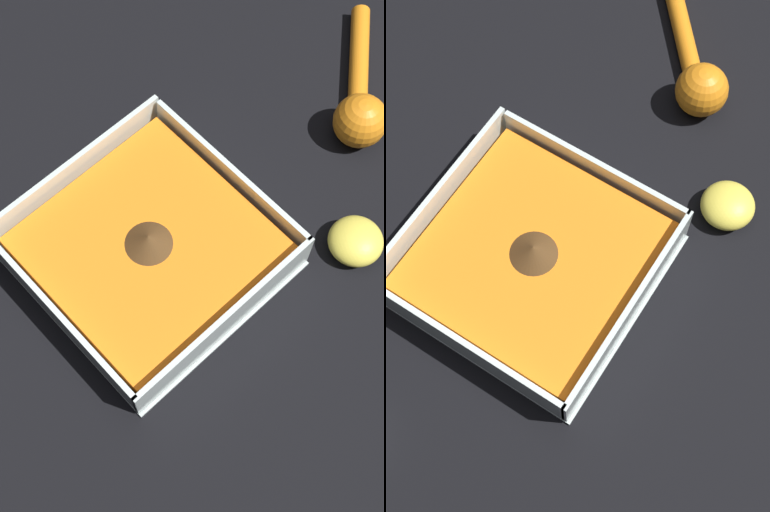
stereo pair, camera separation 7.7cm
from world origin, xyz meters
The scene contains 4 objects.
ground_plane centered at (0.00, 0.00, 0.00)m, with size 4.00×4.00×0.00m, color black.
square_dish centered at (-0.03, 0.00, 0.02)m, with size 0.25×0.25×0.06m.
lemon_squeezer centered at (-0.34, 0.03, 0.03)m, with size 0.18×0.16×0.06m.
lemon_half centered at (-0.21, 0.14, 0.02)m, with size 0.06×0.06×0.03m.
Camera 1 is at (0.15, 0.26, 0.74)m, focal length 50.00 mm.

